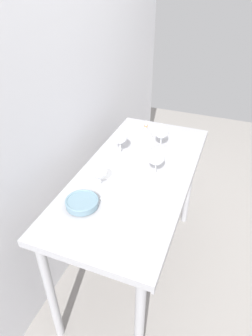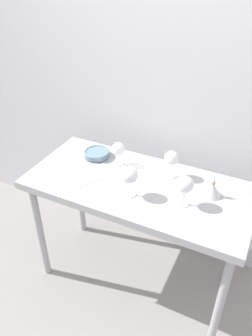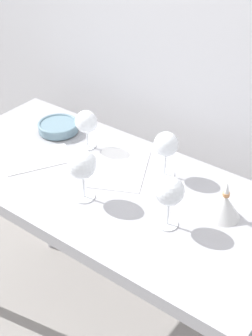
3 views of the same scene
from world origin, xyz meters
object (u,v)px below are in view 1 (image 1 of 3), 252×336
decanter_funnel (146,132)px  tasting_bowl (82,202)px  wine_glass_far_left (99,171)px  wine_glass_far_right (120,137)px  tasting_sheet_upper (121,169)px  wine_glass_near_right (162,132)px  wine_glass_near_center (156,157)px  tasting_sheet_lower (125,206)px

decanter_funnel → tasting_bowl: bearing=174.7°
decanter_funnel → wine_glass_far_left: bearing=174.7°
wine_glass_far_left → decanter_funnel: wine_glass_far_left is taller
wine_glass_far_right → tasting_bowl: (-0.54, -0.01, -0.10)m
tasting_sheet_upper → wine_glass_near_right: bearing=-52.6°
wine_glass_near_center → wine_glass_far_right: 0.32m
wine_glass_near_center → decanter_funnel: bearing=24.9°
tasting_sheet_lower → decanter_funnel: size_ratio=1.91×
wine_glass_near_center → wine_glass_near_right: wine_glass_near_center is taller
tasting_sheet_upper → wine_glass_near_center: bearing=-113.7°
tasting_sheet_lower → tasting_bowl: tasting_bowl is taller
wine_glass_far_left → decanter_funnel: bearing=-5.3°
wine_glass_far_left → wine_glass_near_center: bearing=-50.9°
wine_glass_far_right → tasting_bowl: size_ratio=1.04×
tasting_sheet_lower → wine_glass_far_left: bearing=92.8°
tasting_sheet_upper → decanter_funnel: bearing=-27.6°
wine_glass_near_right → decanter_funnel: size_ratio=1.34×
wine_glass_near_center → wine_glass_far_right: (0.15, 0.28, -0.01)m
wine_glass_far_left → tasting_bowl: (-0.18, 0.02, -0.09)m
wine_glass_near_right → wine_glass_far_left: bearing=158.4°
decanter_funnel → wine_glass_near_right: bearing=-130.6°
wine_glass_far_left → decanter_funnel: size_ratio=1.17×
wine_glass_near_center → decanter_funnel: wine_glass_near_center is taller
tasting_sheet_upper → tasting_bowl: (-0.38, 0.06, 0.02)m
wine_glass_far_right → tasting_sheet_lower: size_ratio=0.68×
decanter_funnel → wine_glass_far_right: bearing=163.9°
wine_glass_far_right → tasting_bowl: wine_glass_far_right is taller
tasting_bowl → decanter_funnel: 0.82m
wine_glass_far_left → tasting_bowl: size_ratio=0.93×
wine_glass_near_center → wine_glass_far_left: 0.34m
wine_glass_near_right → tasting_sheet_lower: wine_glass_near_right is taller
wine_glass_near_right → tasting_bowl: size_ratio=1.07×
wine_glass_far_right → wine_glass_far_left: 0.36m
wine_glass_near_center → wine_glass_far_left: size_ratio=1.17×
wine_glass_near_center → wine_glass_far_right: bearing=62.5°
tasting_sheet_upper → decanter_funnel: (0.44, -0.01, 0.04)m
wine_glass_near_center → tasting_bowl: 0.49m
wine_glass_far_right → tasting_bowl: bearing=-179.3°
wine_glass_near_center → tasting_sheet_lower: (-0.31, 0.07, -0.13)m
tasting_sheet_lower → tasting_bowl: size_ratio=1.53×
tasting_bowl → decanter_funnel: size_ratio=1.25×
wine_glass_far_right → decanter_funnel: size_ratio=1.30×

